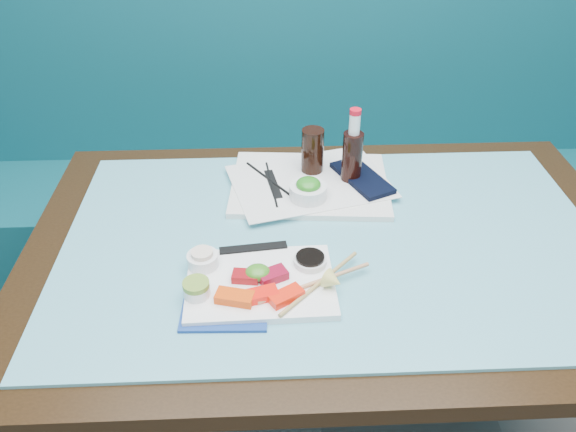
{
  "coord_description": "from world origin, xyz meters",
  "views": [
    {
      "loc": [
        -0.15,
        0.45,
        1.55
      ],
      "look_at": [
        -0.1,
        1.48,
        0.8
      ],
      "focal_mm": 35.0,
      "sensor_mm": 36.0,
      "label": 1
    }
  ],
  "objects_px": {
    "dining_table": "(331,269)",
    "blue_napkin": "(226,300)",
    "cola_bottle_body": "(352,160)",
    "serving_tray": "(310,184)",
    "booth_bench": "(305,183)",
    "sashimi_plate": "(261,284)",
    "cola_glass": "(313,151)",
    "seaweed_bowl": "(308,192)"
  },
  "relations": [
    {
      "from": "dining_table",
      "to": "sashimi_plate",
      "type": "height_order",
      "value": "sashimi_plate"
    },
    {
      "from": "seaweed_bowl",
      "to": "blue_napkin",
      "type": "relative_size",
      "value": 0.55
    },
    {
      "from": "dining_table",
      "to": "serving_tray",
      "type": "height_order",
      "value": "serving_tray"
    },
    {
      "from": "sashimi_plate",
      "to": "seaweed_bowl",
      "type": "distance_m",
      "value": 0.32
    },
    {
      "from": "cola_bottle_body",
      "to": "dining_table",
      "type": "bearing_deg",
      "value": -106.91
    },
    {
      "from": "sashimi_plate",
      "to": "cola_glass",
      "type": "xyz_separation_m",
      "value": [
        0.14,
        0.43,
        0.07
      ]
    },
    {
      "from": "serving_tray",
      "to": "cola_glass",
      "type": "xyz_separation_m",
      "value": [
        0.01,
        0.05,
        0.07
      ]
    },
    {
      "from": "cola_glass",
      "to": "blue_napkin",
      "type": "height_order",
      "value": "cola_glass"
    },
    {
      "from": "serving_tray",
      "to": "seaweed_bowl",
      "type": "height_order",
      "value": "seaweed_bowl"
    },
    {
      "from": "booth_bench",
      "to": "cola_bottle_body",
      "type": "height_order",
      "value": "booth_bench"
    },
    {
      "from": "booth_bench",
      "to": "cola_glass",
      "type": "height_order",
      "value": "booth_bench"
    },
    {
      "from": "seaweed_bowl",
      "to": "cola_bottle_body",
      "type": "bearing_deg",
      "value": 35.46
    },
    {
      "from": "dining_table",
      "to": "serving_tray",
      "type": "xyz_separation_m",
      "value": [
        -0.04,
        0.22,
        0.1
      ]
    },
    {
      "from": "dining_table",
      "to": "blue_napkin",
      "type": "bearing_deg",
      "value": -140.68
    },
    {
      "from": "sashimi_plate",
      "to": "serving_tray",
      "type": "relative_size",
      "value": 0.75
    },
    {
      "from": "dining_table",
      "to": "serving_tray",
      "type": "relative_size",
      "value": 3.51
    },
    {
      "from": "serving_tray",
      "to": "cola_glass",
      "type": "distance_m",
      "value": 0.09
    },
    {
      "from": "cola_glass",
      "to": "blue_napkin",
      "type": "relative_size",
      "value": 0.72
    },
    {
      "from": "cola_glass",
      "to": "serving_tray",
      "type": "bearing_deg",
      "value": -100.3
    },
    {
      "from": "serving_tray",
      "to": "cola_glass",
      "type": "bearing_deg",
      "value": 84.07
    },
    {
      "from": "cola_glass",
      "to": "cola_bottle_body",
      "type": "height_order",
      "value": "cola_bottle_body"
    },
    {
      "from": "booth_bench",
      "to": "dining_table",
      "type": "height_order",
      "value": "booth_bench"
    },
    {
      "from": "booth_bench",
      "to": "blue_napkin",
      "type": "distance_m",
      "value": 1.13
    },
    {
      "from": "dining_table",
      "to": "booth_bench",
      "type": "bearing_deg",
      "value": 90.0
    },
    {
      "from": "serving_tray",
      "to": "blue_napkin",
      "type": "xyz_separation_m",
      "value": [
        -0.2,
        -0.41,
        -0.0
      ]
    },
    {
      "from": "booth_bench",
      "to": "sashimi_plate",
      "type": "distance_m",
      "value": 1.08
    },
    {
      "from": "booth_bench",
      "to": "blue_napkin",
      "type": "xyz_separation_m",
      "value": [
        -0.24,
        -1.03,
        0.39
      ]
    },
    {
      "from": "sashimi_plate",
      "to": "seaweed_bowl",
      "type": "relative_size",
      "value": 3.25
    },
    {
      "from": "seaweed_bowl",
      "to": "dining_table",
      "type": "bearing_deg",
      "value": -72.0
    },
    {
      "from": "cola_glass",
      "to": "booth_bench",
      "type": "bearing_deg",
      "value": 87.24
    },
    {
      "from": "dining_table",
      "to": "cola_glass",
      "type": "relative_size",
      "value": 11.68
    },
    {
      "from": "dining_table",
      "to": "seaweed_bowl",
      "type": "height_order",
      "value": "seaweed_bowl"
    },
    {
      "from": "sashimi_plate",
      "to": "serving_tray",
      "type": "height_order",
      "value": "same"
    },
    {
      "from": "cola_glass",
      "to": "cola_bottle_body",
      "type": "distance_m",
      "value": 0.11
    },
    {
      "from": "seaweed_bowl",
      "to": "cola_bottle_body",
      "type": "height_order",
      "value": "cola_bottle_body"
    },
    {
      "from": "dining_table",
      "to": "blue_napkin",
      "type": "xyz_separation_m",
      "value": [
        -0.24,
        -0.19,
        0.09
      ]
    },
    {
      "from": "seaweed_bowl",
      "to": "cola_bottle_body",
      "type": "distance_m",
      "value": 0.15
    },
    {
      "from": "serving_tray",
      "to": "cola_bottle_body",
      "type": "xyz_separation_m",
      "value": [
        0.11,
        0.01,
        0.07
      ]
    },
    {
      "from": "dining_table",
      "to": "sashimi_plate",
      "type": "distance_m",
      "value": 0.25
    },
    {
      "from": "dining_table",
      "to": "serving_tray",
      "type": "distance_m",
      "value": 0.24
    },
    {
      "from": "seaweed_bowl",
      "to": "cola_glass",
      "type": "distance_m",
      "value": 0.14
    },
    {
      "from": "serving_tray",
      "to": "blue_napkin",
      "type": "distance_m",
      "value": 0.46
    }
  ]
}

